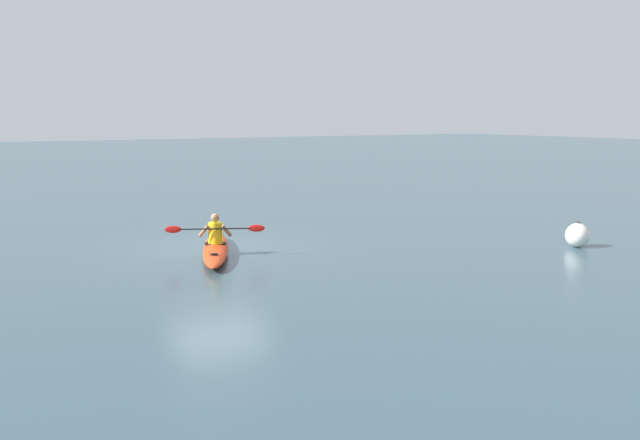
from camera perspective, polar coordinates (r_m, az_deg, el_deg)
ground_plane at (r=21.16m, az=-7.08°, el=-1.88°), size 160.00×160.00×0.00m
kayak at (r=20.03m, az=-7.25°, el=-1.99°), size 2.68×4.75×0.28m
kayaker at (r=19.90m, az=-7.27°, el=-0.73°), size 2.16×1.06×0.73m
mooring_buoy_orange_mid at (r=21.98m, az=17.39°, el=-1.00°), size 0.61×0.61×0.66m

